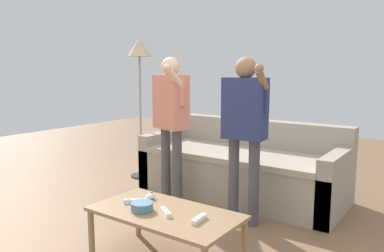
% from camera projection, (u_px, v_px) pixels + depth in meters
% --- Properties ---
extents(ground_plane, '(12.00, 12.00, 0.00)m').
position_uv_depth(ground_plane, '(175.00, 246.00, 2.97)').
color(ground_plane, brown).
extents(couch, '(2.20, 0.92, 0.81)m').
position_uv_depth(couch, '(242.00, 168.00, 4.18)').
color(couch, '#9E9384').
rests_on(couch, ground).
extents(coffee_table, '(1.05, 0.56, 0.40)m').
position_uv_depth(coffee_table, '(165.00, 217.00, 2.64)').
color(coffee_table, '#997551').
rests_on(coffee_table, ground).
extents(snack_bowl, '(0.16, 0.16, 0.06)m').
position_uv_depth(snack_bowl, '(142.00, 207.00, 2.64)').
color(snack_bowl, teal).
rests_on(snack_bowl, coffee_table).
extents(game_remote_nunchuk, '(0.06, 0.09, 0.05)m').
position_uv_depth(game_remote_nunchuk, '(151.00, 196.00, 2.87)').
color(game_remote_nunchuk, white).
rests_on(game_remote_nunchuk, coffee_table).
extents(floor_lamp, '(0.31, 0.31, 1.76)m').
position_uv_depth(floor_lamp, '(140.00, 60.00, 4.72)').
color(floor_lamp, '#2D2D33').
rests_on(floor_lamp, ground).
extents(player_left, '(0.43, 0.40, 1.50)m').
position_uv_depth(player_left, '(171.00, 113.00, 3.81)').
color(player_left, '#47474C').
rests_on(player_left, ground).
extents(player_right, '(0.45, 0.30, 1.48)m').
position_uv_depth(player_right, '(245.00, 121.00, 3.29)').
color(player_right, '#47474C').
rests_on(player_right, ground).
extents(game_remote_wand_near, '(0.15, 0.13, 0.03)m').
position_uv_depth(game_remote_wand_near, '(135.00, 201.00, 2.79)').
color(game_remote_wand_near, white).
rests_on(game_remote_wand_near, coffee_table).
extents(game_remote_wand_far, '(0.05, 0.16, 0.03)m').
position_uv_depth(game_remote_wand_far, '(199.00, 219.00, 2.46)').
color(game_remote_wand_far, white).
rests_on(game_remote_wand_far, coffee_table).
extents(game_remote_wand_spare, '(0.15, 0.11, 0.03)m').
position_uv_depth(game_remote_wand_spare, '(166.00, 212.00, 2.58)').
color(game_remote_wand_spare, white).
rests_on(game_remote_wand_spare, coffee_table).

